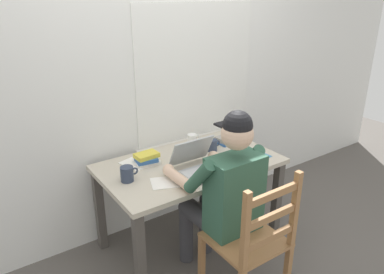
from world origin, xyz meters
TOP-DOWN VIEW (x-y plane):
  - ground_plane at (0.00, 0.00)m, footprint 8.00×8.00m
  - back_wall at (0.01, 0.46)m, footprint 6.00×0.08m
  - desk at (0.00, 0.00)m, footprint 1.30×0.76m
  - seated_person at (-0.05, -0.45)m, footprint 0.50×0.60m
  - wooden_chair at (-0.05, -0.74)m, footprint 0.42×0.42m
  - laptop at (-0.02, -0.15)m, footprint 0.33×0.33m
  - computer_mouse at (0.27, -0.25)m, footprint 0.06×0.10m
  - coffee_mug_white at (0.21, 0.27)m, footprint 0.11×0.08m
  - coffee_mug_dark at (0.26, 0.07)m, footprint 0.12×0.08m
  - coffee_mug_spare at (-0.50, 0.00)m, footprint 0.12×0.09m
  - book_stack_main at (-0.28, 0.15)m, footprint 0.19×0.15m
  - book_stack_side at (0.46, 0.13)m, footprint 0.19×0.15m
  - paper_pile_near_laptop at (-0.29, -0.17)m, footprint 0.27×0.23m
  - paper_pile_back_corner at (-0.32, 0.20)m, footprint 0.26×0.25m
  - paper_pile_side at (0.21, -0.20)m, footprint 0.25×0.25m
  - landscape_photo_print at (0.50, -0.24)m, footprint 0.14×0.10m

SIDE VIEW (x-z plane):
  - ground_plane at x=0.00m, z-range 0.00..0.00m
  - wooden_chair at x=-0.05m, z-range -0.01..0.95m
  - desk at x=0.00m, z-range 0.26..0.96m
  - seated_person at x=-0.05m, z-range 0.07..1.32m
  - landscape_photo_print at x=0.50m, z-range 0.70..0.71m
  - paper_pile_near_laptop at x=-0.29m, z-range 0.70..0.71m
  - paper_pile_side at x=0.21m, z-range 0.70..0.71m
  - paper_pile_back_corner at x=-0.32m, z-range 0.70..0.71m
  - computer_mouse at x=0.27m, z-range 0.70..0.74m
  - book_stack_side at x=0.46m, z-range 0.70..0.76m
  - book_stack_main at x=-0.28m, z-range 0.70..0.79m
  - coffee_mug_white at x=0.21m, z-range 0.70..0.79m
  - coffee_mug_dark at x=0.26m, z-range 0.70..0.80m
  - laptop at x=-0.02m, z-range 0.65..0.86m
  - coffee_mug_spare at x=-0.50m, z-range 0.70..0.81m
  - back_wall at x=0.01m, z-range 0.00..2.60m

